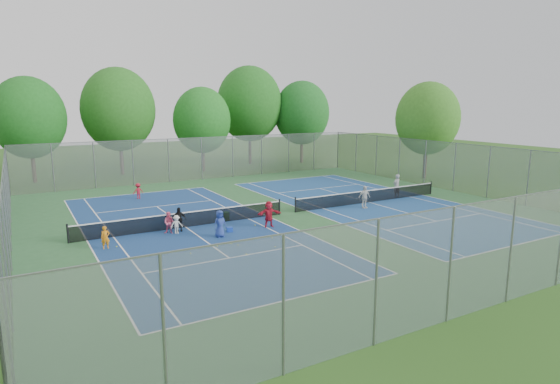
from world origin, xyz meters
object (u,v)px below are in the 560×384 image
at_px(net_left, 186,220).
at_px(ball_crate, 230,230).
at_px(net_right, 369,197).
at_px(instructor, 397,186).
at_px(ball_hopper, 226,216).

relative_size(net_left, ball_crate, 39.86).
height_order(net_right, instructor, instructor).
relative_size(ball_hopper, instructor, 0.31).
bearing_deg(net_left, instructor, 1.51).
xyz_separation_m(ball_crate, instructor, (15.23, 2.61, 0.76)).
bearing_deg(ball_hopper, instructor, 0.49).
bearing_deg(net_right, ball_crate, -169.93).
distance_m(net_left, instructor, 17.12).
xyz_separation_m(net_right, ball_hopper, (-11.26, 0.33, -0.18)).
distance_m(ball_hopper, instructor, 14.37).
xyz_separation_m(net_left, ball_crate, (1.88, -2.15, -0.32)).
bearing_deg(instructor, net_right, 4.13).
relative_size(net_left, instructor, 7.14).
bearing_deg(instructor, ball_hopper, -3.67).
bearing_deg(net_right, ball_hopper, 178.32).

